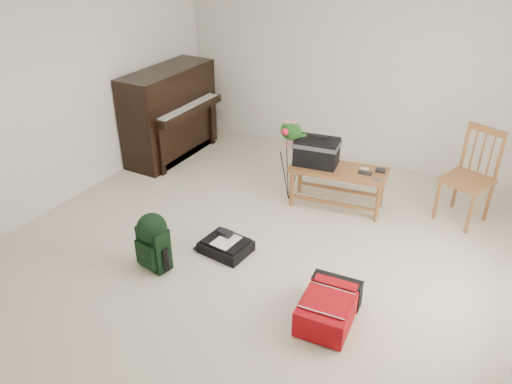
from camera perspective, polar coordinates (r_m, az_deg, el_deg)
The scene contains 10 objects.
floor at distance 5.19m, azimuth -0.80°, elevation -7.13°, with size 5.00×5.50×0.01m, color beige.
wall_back at distance 6.94m, azimuth 10.85°, elevation 13.49°, with size 5.00×0.04×2.50m, color silver.
wall_left at distance 6.13m, azimuth -21.92°, elevation 9.80°, with size 0.04×5.50×2.50m, color silver.
piano at distance 7.19m, azimuth -9.72°, elevation 8.67°, with size 0.71×1.50×1.25m.
bench at distance 5.87m, azimuth 7.83°, elevation 4.08°, with size 1.17×0.61×0.86m.
dining_chair at distance 6.00m, azimuth 23.10°, elevation 1.57°, with size 0.60×0.60×1.08m.
red_suitcase at distance 4.43m, azimuth 8.49°, elevation -12.59°, with size 0.47×0.67×0.27m.
black_duffel at distance 5.20m, azimuth -3.46°, elevation -6.11°, with size 0.51×0.43×0.20m.
green_backpack at distance 4.93m, azimuth -11.71°, elevation -5.28°, with size 0.33×0.30×0.60m.
flower_stand at distance 5.92m, azimuth 3.88°, elevation 3.50°, with size 0.39×0.39×1.05m.
Camera 1 is at (2.10, -3.61, 3.08)m, focal length 35.00 mm.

